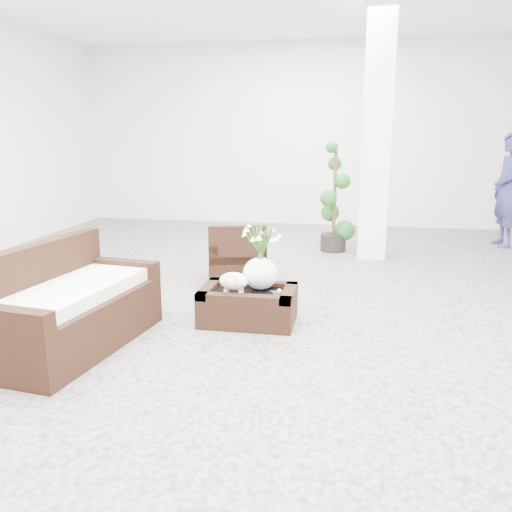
% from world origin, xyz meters
% --- Properties ---
extents(ground, '(11.00, 11.00, 0.00)m').
position_xyz_m(ground, '(0.00, 0.00, 0.00)').
color(ground, gray).
rests_on(ground, ground).
extents(column, '(0.40, 0.40, 3.50)m').
position_xyz_m(column, '(1.20, 2.80, 1.75)').
color(column, white).
rests_on(column, ground).
extents(coffee_table, '(0.90, 0.60, 0.31)m').
position_xyz_m(coffee_table, '(-0.04, -0.29, 0.16)').
color(coffee_table, black).
rests_on(coffee_table, ground).
extents(sheep_figurine, '(0.28, 0.23, 0.21)m').
position_xyz_m(sheep_figurine, '(-0.16, -0.39, 0.42)').
color(sheep_figurine, white).
rests_on(sheep_figurine, coffee_table).
extents(planter_narcissus, '(0.44, 0.44, 0.80)m').
position_xyz_m(planter_narcissus, '(0.06, -0.19, 0.71)').
color(planter_narcissus, white).
rests_on(planter_narcissus, coffee_table).
extents(tealight, '(0.04, 0.04, 0.03)m').
position_xyz_m(tealight, '(0.26, -0.27, 0.33)').
color(tealight, white).
rests_on(tealight, coffee_table).
extents(armchair, '(0.82, 0.80, 0.74)m').
position_xyz_m(armchair, '(-0.47, 1.17, 0.37)').
color(armchair, black).
rests_on(armchair, ground).
extents(loveseat, '(1.01, 1.75, 0.88)m').
position_xyz_m(loveseat, '(-1.39, -1.15, 0.44)').
color(loveseat, black).
rests_on(loveseat, ground).
extents(topiary, '(0.44, 0.44, 1.64)m').
position_xyz_m(topiary, '(0.63, 3.10, 0.82)').
color(topiary, '#1B4917').
rests_on(topiary, ground).
extents(shopper, '(0.52, 0.71, 1.81)m').
position_xyz_m(shopper, '(3.32, 3.96, 0.90)').
color(shopper, navy).
rests_on(shopper, ground).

